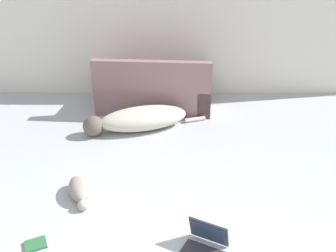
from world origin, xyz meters
TOP-DOWN VIEW (x-y plane):
  - wall_back at (0.00, 4.79)m, footprint 6.60×0.06m
  - couch at (-0.37, 4.10)m, footprint 1.79×1.01m
  - dog at (-0.55, 3.31)m, footprint 1.72×0.88m
  - cat at (-1.04, 1.72)m, footprint 0.33×0.60m
  - laptop_open at (0.17, 1.00)m, footprint 0.45×0.45m
  - book_green at (-1.26, 1.03)m, footprint 0.22×0.21m

SIDE VIEW (x-z plane):
  - book_green at x=-1.26m, z-range 0.00..0.02m
  - laptop_open at x=0.17m, z-range -0.04..0.21m
  - cat at x=-1.04m, z-range 0.00..0.17m
  - dog at x=-0.55m, z-range 0.00..0.31m
  - couch at x=-0.37m, z-range -0.16..0.69m
  - wall_back at x=0.00m, z-range 0.00..2.64m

